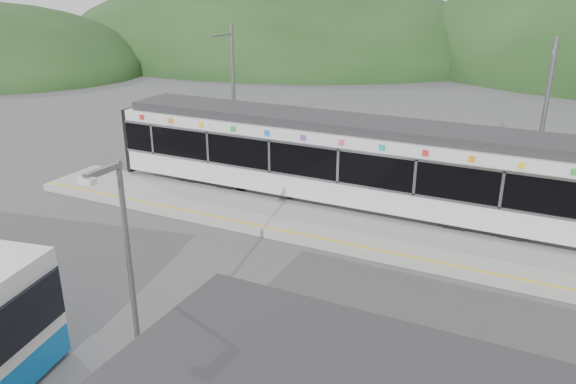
% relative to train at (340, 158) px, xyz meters
% --- Properties ---
extents(ground, '(120.00, 120.00, 0.00)m').
position_rel_train_xyz_m(ground, '(0.33, -6.00, -2.06)').
color(ground, '#4C4C4F').
rests_on(ground, ground).
extents(hills, '(146.00, 149.00, 26.00)m').
position_rel_train_xyz_m(hills, '(6.52, -0.71, -2.06)').
color(hills, '#1E3D19').
rests_on(hills, ground).
extents(platform, '(26.00, 3.20, 0.30)m').
position_rel_train_xyz_m(platform, '(0.33, -2.70, -1.91)').
color(platform, '#9E9E99').
rests_on(platform, ground).
extents(yellow_line, '(26.00, 0.10, 0.01)m').
position_rel_train_xyz_m(yellow_line, '(0.33, -4.00, -1.76)').
color(yellow_line, yellow).
rests_on(yellow_line, platform).
extents(train, '(20.44, 3.01, 3.74)m').
position_rel_train_xyz_m(train, '(0.00, 0.00, 0.00)').
color(train, black).
rests_on(train, ground).
extents(catenary_mast_west, '(0.18, 1.80, 7.00)m').
position_rel_train_xyz_m(catenary_mast_west, '(-6.67, 2.56, 1.58)').
color(catenary_mast_west, slate).
rests_on(catenary_mast_west, ground).
extents(catenary_mast_east, '(0.18, 1.80, 7.00)m').
position_rel_train_xyz_m(catenary_mast_east, '(7.33, 2.56, 1.58)').
color(catenary_mast_east, slate).
rests_on(catenary_mast_east, ground).
extents(lamp_post, '(0.35, 0.99, 5.58)m').
position_rel_train_xyz_m(lamp_post, '(0.12, -12.91, 1.28)').
color(lamp_post, slate).
rests_on(lamp_post, ground).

